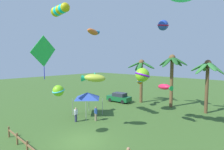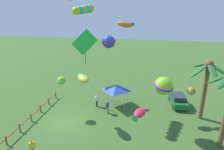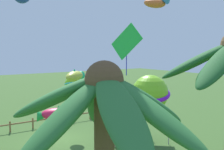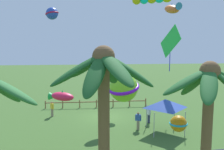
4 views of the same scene
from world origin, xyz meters
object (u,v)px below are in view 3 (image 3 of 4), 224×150
Objects in this scene: palm_tree_1 at (105,138)px; festival_tent at (144,111)px; spectator_0 at (115,136)px; kite_fish_4 at (56,114)px; kite_diamond_6 at (127,42)px; kite_ball_5 at (71,83)px; kite_fish_7 at (156,3)px; spectator_2 at (117,127)px; kite_ball_9 at (150,93)px; kite_fish_8 at (75,76)px.

festival_tent is at bearing -134.41° from palm_tree_1.
spectator_0 is 2.84m from festival_tent.
kite_fish_4 is 0.41× the size of kite_diamond_6.
kite_diamond_6 is at bearing -111.74° from festival_tent.
kite_fish_7 is at bearing 115.31° from kite_ball_5.
kite_diamond_6 is (-12.39, -15.31, 2.41)m from palm_tree_1.
spectator_0 and spectator_2 have the same top height.
kite_fish_4 reaches higher than spectator_2.
spectator_2 is 1.44× the size of kite_ball_5.
palm_tree_1 is 7.85m from kite_fish_4.
palm_tree_1 is at bearing 73.85° from kite_fish_4.
spectator_2 is 2.98m from festival_tent.
kite_fish_7 is at bearing -135.74° from kite_ball_9.
kite_fish_8 is at bearing -32.91° from festival_tent.
kite_fish_8 is 0.83× the size of kite_ball_9.
festival_tent is 1.04× the size of kite_ball_9.
kite_fish_4 is (6.22, 4.01, 3.21)m from spectator_0.
kite_fish_8 is (2.08, -2.14, 4.32)m from spectator_0.
kite_ball_5 is 3.31m from kite_fish_8.
kite_fish_7 reaches higher than kite_ball_9.
kite_diamond_6 is (-2.62, -2.16, 6.91)m from spectator_2.
kite_ball_5 reaches higher than spectator_2.
palm_tree_1 is 4.30× the size of spectator_2.
kite_ball_5 reaches higher than kite_fish_4.
kite_ball_5 is at bearing -119.73° from kite_fish_4.
spectator_2 is (-9.76, -13.15, -4.50)m from palm_tree_1.
kite_ball_5 is at bearing -109.83° from kite_fish_8.
festival_tent is at bearing 109.48° from spectator_2.
kite_ball_9 is (4.41, 5.39, 2.46)m from festival_tent.
kite_fish_8 is (1.08, 2.99, 0.93)m from kite_ball_5.
kite_ball_9 is at bearing 50.72° from festival_tent.
spectator_2 is at bearing -126.58° from palm_tree_1.
kite_fish_8 reaches higher than kite_fish_4.
kite_diamond_6 is at bearing 165.83° from kite_ball_5.
festival_tent is (-2.21, 0.63, 1.65)m from spectator_0.
spectator_0 is at bearing -37.43° from kite_fish_7.
kite_fish_7 is (-2.23, 1.71, 9.48)m from spectator_0.
kite_ball_5 is at bearing -96.11° from kite_ball_9.
kite_fish_4 is at bearing -106.15° from palm_tree_1.
kite_fish_4 is (7.61, 5.71, 3.21)m from spectator_2.
kite_ball_5 is 6.26m from kite_diamond_6.
kite_fish_7 reaches higher than palm_tree_1.
spectator_2 is at bearing 124.88° from kite_ball_5.
kite_ball_9 is at bearing 69.97° from spectator_0.
palm_tree_1 is 14.88m from spectator_0.
kite_fish_8 is (4.31, -3.85, -5.16)m from kite_fish_7.
kite_diamond_6 is at bearing -164.20° from kite_fish_8.
kite_ball_5 is (-5.22, -9.14, 0.17)m from kite_fish_4.
kite_diamond_6 reaches higher than kite_ball_5.
kite_diamond_6 reaches higher than festival_tent.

